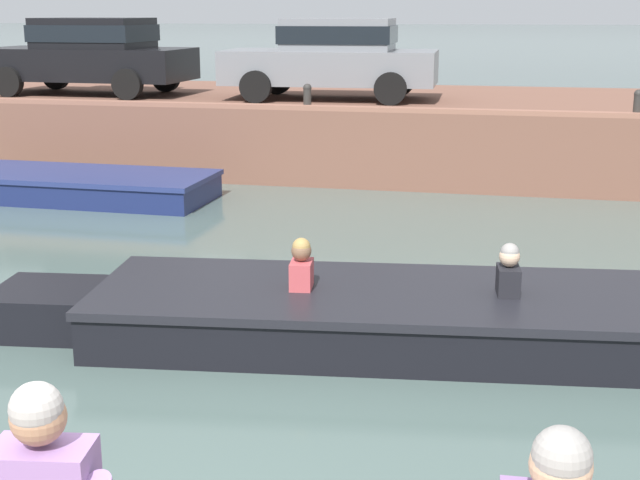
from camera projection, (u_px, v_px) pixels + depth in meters
The scene contains 9 objects.
ground_plane at pixel (339, 299), 9.69m from camera, with size 400.00×400.00×0.00m, color #4C605B.
far_quay_wall at pixel (426, 131), 18.06m from camera, with size 60.00×6.00×1.36m, color brown.
far_wall_coping at pixel (410, 110), 15.15m from camera, with size 60.00×0.24×0.08m, color #925F4C.
boat_moored_west_navy at pixel (62, 185), 14.83m from camera, with size 5.55×1.84×0.44m.
motorboat_passing at pixel (361, 315), 8.40m from camera, with size 6.77×2.49×0.99m.
car_leftmost_black at pixel (90, 53), 18.24m from camera, with size 4.24×2.10×1.54m.
car_left_inner_grey at pixel (334, 55), 17.18m from camera, with size 4.16×2.14×1.54m.
mooring_bollard_mid at pixel (307, 95), 15.61m from camera, with size 0.15×0.15×0.44m.
mooring_bollard_east at pixel (638, 102), 14.46m from camera, with size 0.15×0.15×0.44m.
Camera 1 is at (1.79, -3.01, 3.04)m, focal length 50.00 mm.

